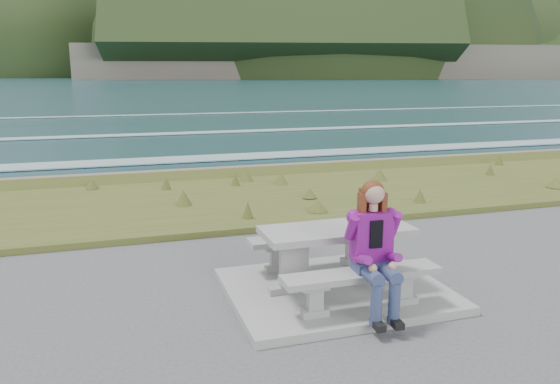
{
  "coord_description": "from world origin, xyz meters",
  "views": [
    {
      "loc": [
        -2.53,
        -5.76,
        2.68
      ],
      "look_at": [
        -0.33,
        1.2,
        1.05
      ],
      "focal_mm": 35.0,
      "sensor_mm": 36.0,
      "label": 1
    }
  ],
  "objects_px": {
    "bench_seaward": "(315,242)",
    "picnic_table": "(337,241)",
    "seated_woman": "(376,267)",
    "bench_landward": "(362,280)"
  },
  "relations": [
    {
      "from": "bench_seaward",
      "to": "picnic_table",
      "type": "bearing_deg",
      "value": -90.0
    },
    {
      "from": "bench_seaward",
      "to": "seated_woman",
      "type": "relative_size",
      "value": 1.25
    },
    {
      "from": "picnic_table",
      "to": "seated_woman",
      "type": "distance_m",
      "value": 0.84
    },
    {
      "from": "picnic_table",
      "to": "bench_seaward",
      "type": "xyz_separation_m",
      "value": [
        0.0,
        0.7,
        -0.23
      ]
    },
    {
      "from": "bench_seaward",
      "to": "seated_woman",
      "type": "bearing_deg",
      "value": -86.38
    },
    {
      "from": "seated_woman",
      "to": "picnic_table",
      "type": "bearing_deg",
      "value": 100.72
    },
    {
      "from": "picnic_table",
      "to": "seated_woman",
      "type": "height_order",
      "value": "seated_woman"
    },
    {
      "from": "bench_landward",
      "to": "bench_seaward",
      "type": "distance_m",
      "value": 1.4
    },
    {
      "from": "bench_landward",
      "to": "seated_woman",
      "type": "bearing_deg",
      "value": -54.76
    },
    {
      "from": "picnic_table",
      "to": "bench_landward",
      "type": "xyz_separation_m",
      "value": [
        0.0,
        -0.7,
        -0.23
      ]
    }
  ]
}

